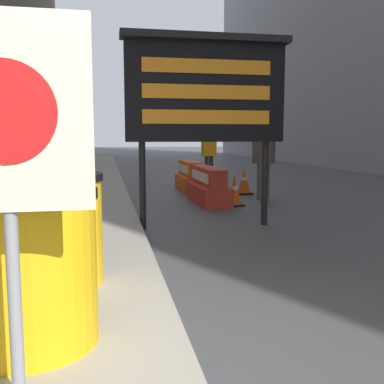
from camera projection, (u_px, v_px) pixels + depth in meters
name	position (u px, v px, depth m)	size (l,w,h in m)	color
barrel_drum_foreground	(28.00, 267.00, 2.68)	(0.84, 0.84, 0.94)	yellow
barrel_drum_middle	(54.00, 229.00, 3.81)	(0.84, 0.84, 0.94)	yellow
warning_sign	(6.00, 137.00, 1.90)	(0.74, 0.08, 1.78)	gray
message_board	(206.00, 90.00, 6.70)	(2.52, 0.36, 2.88)	black
jersey_barrier_red_striped	(208.00, 187.00, 9.55)	(0.57, 2.00, 0.75)	red
jersey_barrier_orange_far	(189.00, 178.00, 11.63)	(0.51, 1.64, 0.76)	orange
traffic_cone_near	(244.00, 181.00, 10.87)	(0.36, 0.36, 0.65)	black
traffic_cone_mid	(234.00, 191.00, 9.04)	(0.35, 0.35, 0.63)	black
traffic_light_near_curb	(141.00, 102.00, 15.26)	(0.28, 0.44, 3.53)	#2D2D30
pedestrian_worker	(209.00, 151.00, 13.97)	(0.44, 0.28, 1.63)	#333338
pedestrian_passerby	(264.00, 155.00, 9.84)	(0.50, 0.49, 1.67)	#514C42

